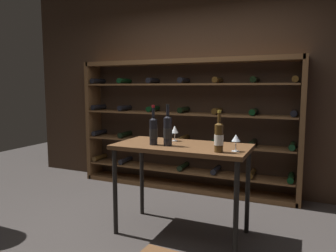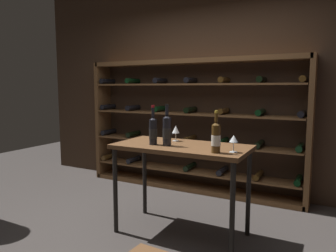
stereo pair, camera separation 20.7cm
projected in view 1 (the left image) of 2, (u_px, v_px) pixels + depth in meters
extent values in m
plane|color=#383330|center=(142.00, 240.00, 2.95)|extent=(9.57, 9.57, 0.00)
cube|color=#3D2B1E|center=(202.00, 81.00, 4.39)|extent=(5.66, 0.10, 2.99)
cube|color=brown|center=(94.00, 121.00, 4.95)|extent=(0.06, 0.32, 1.78)
cube|color=brown|center=(302.00, 132.00, 3.75)|extent=(0.06, 0.32, 1.78)
cube|color=brown|center=(184.00, 62.00, 4.25)|extent=(3.00, 0.32, 0.06)
cube|color=brown|center=(183.00, 186.00, 4.45)|extent=(3.00, 0.32, 0.06)
cube|color=brown|center=(183.00, 170.00, 4.42)|extent=(2.92, 0.32, 0.02)
cylinder|color=#4C3314|center=(100.00, 157.00, 4.98)|extent=(0.08, 0.30, 0.08)
cylinder|color=black|center=(126.00, 160.00, 4.79)|extent=(0.08, 0.30, 0.08)
cylinder|color=black|center=(183.00, 166.00, 4.42)|extent=(0.08, 0.30, 0.08)
cylinder|color=black|center=(216.00, 170.00, 4.23)|extent=(0.08, 0.30, 0.08)
cylinder|color=#4C3314|center=(252.00, 174.00, 4.04)|extent=(0.08, 0.30, 0.08)
cylinder|color=black|center=(291.00, 178.00, 3.86)|extent=(0.08, 0.30, 0.08)
cube|color=brown|center=(183.00, 142.00, 4.38)|extent=(2.92, 0.32, 0.02)
cylinder|color=black|center=(99.00, 132.00, 4.93)|extent=(0.08, 0.30, 0.08)
cylinder|color=black|center=(125.00, 134.00, 4.75)|extent=(0.08, 0.30, 0.08)
cylinder|color=#4C3314|center=(183.00, 138.00, 4.37)|extent=(0.08, 0.30, 0.08)
cylinder|color=black|center=(217.00, 141.00, 4.18)|extent=(0.08, 0.30, 0.08)
cylinder|color=black|center=(253.00, 143.00, 4.00)|extent=(0.08, 0.30, 0.08)
cylinder|color=black|center=(292.00, 146.00, 3.81)|extent=(0.08, 0.30, 0.08)
cube|color=brown|center=(184.00, 114.00, 4.33)|extent=(2.92, 0.32, 0.02)
cylinder|color=black|center=(99.00, 107.00, 4.88)|extent=(0.08, 0.30, 0.08)
cylinder|color=black|center=(125.00, 108.00, 4.70)|extent=(0.08, 0.30, 0.08)
cylinder|color=black|center=(153.00, 109.00, 4.51)|extent=(0.08, 0.30, 0.08)
cylinder|color=black|center=(184.00, 110.00, 4.32)|extent=(0.08, 0.30, 0.08)
cylinder|color=#4C3314|center=(217.00, 111.00, 4.14)|extent=(0.08, 0.30, 0.08)
cylinder|color=black|center=(254.00, 112.00, 3.95)|extent=(0.08, 0.30, 0.08)
cylinder|color=black|center=(294.00, 113.00, 3.76)|extent=(0.08, 0.30, 0.08)
cube|color=brown|center=(184.00, 84.00, 4.28)|extent=(2.92, 0.32, 0.02)
cylinder|color=black|center=(98.00, 81.00, 4.84)|extent=(0.08, 0.30, 0.08)
cylinder|color=black|center=(124.00, 81.00, 4.65)|extent=(0.08, 0.30, 0.08)
cylinder|color=black|center=(153.00, 81.00, 4.46)|extent=(0.08, 0.30, 0.08)
cylinder|color=black|center=(184.00, 80.00, 4.28)|extent=(0.08, 0.30, 0.08)
cylinder|color=#4C3314|center=(218.00, 80.00, 4.09)|extent=(0.08, 0.30, 0.08)
cylinder|color=black|center=(255.00, 80.00, 3.90)|extent=(0.08, 0.30, 0.08)
cylinder|color=#4C3314|center=(296.00, 79.00, 3.71)|extent=(0.08, 0.30, 0.08)
cube|color=brown|center=(182.00, 147.00, 2.99)|extent=(1.26, 0.63, 0.04)
cylinder|color=black|center=(115.00, 192.00, 3.03)|extent=(0.04, 0.04, 0.83)
cylinder|color=black|center=(236.00, 211.00, 2.57)|extent=(0.04, 0.04, 0.83)
cylinder|color=black|center=(142.00, 177.00, 3.52)|extent=(0.04, 0.04, 0.83)
cylinder|color=black|center=(248.00, 191.00, 3.06)|extent=(0.04, 0.04, 0.83)
cylinder|color=black|center=(153.00, 132.00, 2.98)|extent=(0.07, 0.07, 0.24)
cone|color=black|center=(153.00, 119.00, 2.96)|extent=(0.07, 0.07, 0.03)
cylinder|color=black|center=(153.00, 112.00, 2.95)|extent=(0.03, 0.03, 0.09)
cylinder|color=maroon|center=(153.00, 106.00, 2.95)|extent=(0.03, 0.03, 0.02)
cylinder|color=black|center=(153.00, 134.00, 2.98)|extent=(0.08, 0.08, 0.09)
cylinder|color=black|center=(168.00, 132.00, 2.92)|extent=(0.08, 0.08, 0.26)
cone|color=black|center=(168.00, 117.00, 2.91)|extent=(0.08, 0.08, 0.03)
cylinder|color=black|center=(168.00, 111.00, 2.90)|extent=(0.03, 0.03, 0.08)
cylinder|color=black|center=(168.00, 105.00, 2.89)|extent=(0.03, 0.03, 0.02)
cylinder|color=black|center=(168.00, 133.00, 2.93)|extent=(0.08, 0.08, 0.10)
cylinder|color=#4C3314|center=(219.00, 138.00, 2.63)|extent=(0.07, 0.07, 0.23)
cone|color=#4C3314|center=(219.00, 123.00, 2.62)|extent=(0.07, 0.07, 0.03)
cylinder|color=#4C3314|center=(219.00, 117.00, 2.61)|extent=(0.03, 0.03, 0.08)
cylinder|color=#B7932D|center=(219.00, 111.00, 2.61)|extent=(0.03, 0.03, 0.02)
cylinder|color=silver|center=(219.00, 140.00, 2.64)|extent=(0.08, 0.08, 0.09)
cylinder|color=silver|center=(175.00, 141.00, 3.20)|extent=(0.07, 0.07, 0.00)
cylinder|color=silver|center=(175.00, 137.00, 3.19)|extent=(0.01, 0.01, 0.08)
cone|color=silver|center=(175.00, 129.00, 3.19)|extent=(0.08, 0.08, 0.07)
cylinder|color=#590A14|center=(175.00, 131.00, 3.19)|extent=(0.04, 0.04, 0.03)
cylinder|color=silver|center=(236.00, 151.00, 2.67)|extent=(0.07, 0.07, 0.00)
cylinder|color=silver|center=(236.00, 146.00, 2.67)|extent=(0.01, 0.01, 0.08)
cone|color=silver|center=(236.00, 138.00, 2.66)|extent=(0.07, 0.07, 0.06)
cylinder|color=#590A14|center=(236.00, 139.00, 2.66)|extent=(0.04, 0.04, 0.02)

